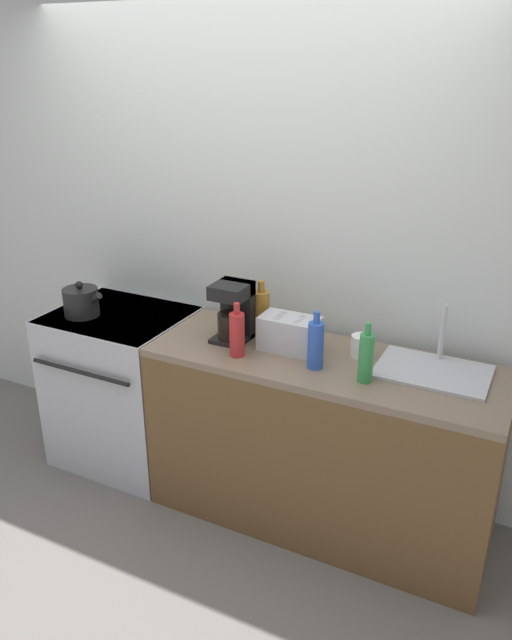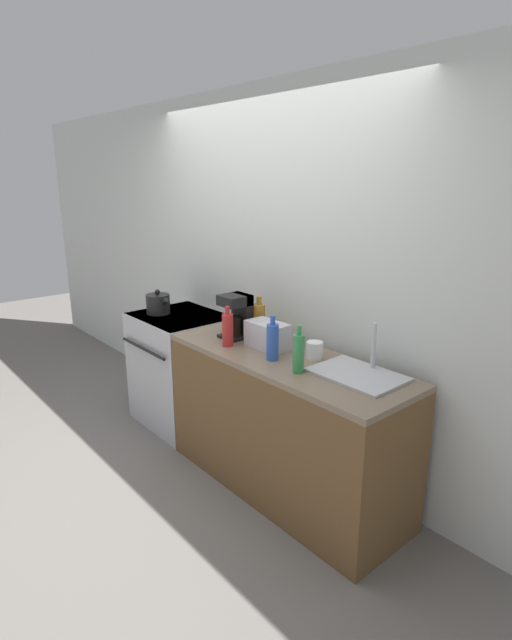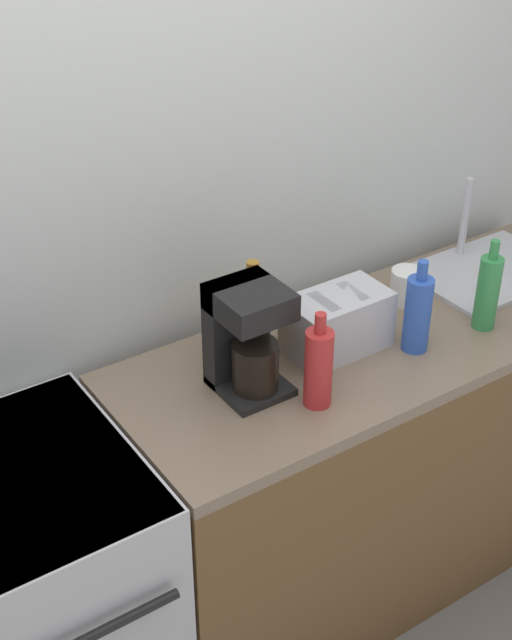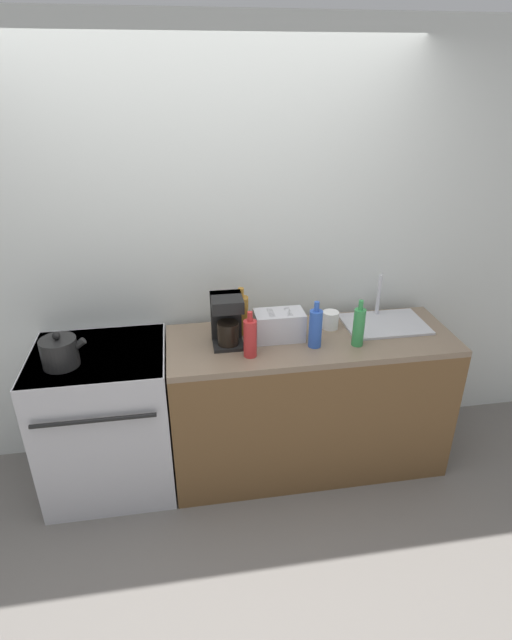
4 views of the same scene
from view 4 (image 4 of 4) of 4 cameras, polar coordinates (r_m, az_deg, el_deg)
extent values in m
plane|color=slate|center=(3.18, -4.17, -20.21)|extent=(12.00, 12.00, 0.00)
cube|color=silver|center=(3.05, -6.22, 6.89)|extent=(8.00, 0.05, 2.60)
cube|color=#B7B7BC|center=(3.15, -16.61, -10.89)|extent=(0.74, 0.63, 0.92)
cube|color=black|center=(2.91, -17.74, -3.83)|extent=(0.73, 0.62, 0.02)
cylinder|color=black|center=(2.83, -21.41, -5.29)|extent=(0.20, 0.20, 0.01)
cylinder|color=black|center=(2.77, -14.65, -4.91)|extent=(0.20, 0.20, 0.01)
cylinder|color=black|center=(3.06, -20.55, -2.71)|extent=(0.20, 0.20, 0.01)
cylinder|color=black|center=(3.00, -14.31, -2.30)|extent=(0.20, 0.20, 0.01)
cylinder|color=black|center=(2.73, -18.03, -10.89)|extent=(0.63, 0.02, 0.02)
cube|color=brown|center=(3.20, 5.97, -9.54)|extent=(1.69, 0.60, 0.88)
cube|color=#7A6651|center=(2.95, 6.38, -2.33)|extent=(1.69, 0.60, 0.04)
cylinder|color=black|center=(2.82, -21.54, -3.47)|extent=(0.19, 0.19, 0.16)
sphere|color=black|center=(2.77, -21.88, -1.70)|extent=(0.04, 0.04, 0.04)
cylinder|color=black|center=(2.78, -19.84, -2.81)|extent=(0.11, 0.04, 0.09)
cube|color=#BCBCC1|center=(2.88, 2.66, -0.63)|extent=(0.29, 0.16, 0.17)
cube|color=black|center=(2.84, 1.71, 0.75)|extent=(0.03, 0.11, 0.01)
cube|color=black|center=(2.86, 3.68, 0.88)|extent=(0.03, 0.11, 0.01)
cube|color=black|center=(2.86, -3.24, -2.62)|extent=(0.17, 0.19, 0.02)
cube|color=black|center=(2.85, -3.45, 0.45)|extent=(0.17, 0.06, 0.30)
cube|color=black|center=(2.74, -3.37, 2.02)|extent=(0.17, 0.19, 0.07)
cylinder|color=black|center=(2.80, -3.22, -1.50)|extent=(0.12, 0.12, 0.13)
cube|color=#B7B7BC|center=(3.17, 14.47, -0.43)|extent=(0.50, 0.35, 0.01)
cylinder|color=silver|center=(3.23, 13.84, 2.73)|extent=(0.02, 0.02, 0.28)
cylinder|color=#2D56B7|center=(2.81, 6.80, -1.00)|extent=(0.07, 0.07, 0.22)
cylinder|color=#2D56B7|center=(2.75, 6.95, 1.54)|extent=(0.03, 0.03, 0.05)
cylinder|color=#B72828|center=(2.69, -0.67, -2.14)|extent=(0.07, 0.07, 0.21)
cylinder|color=#B72828|center=(2.63, -0.69, 0.41)|extent=(0.03, 0.03, 0.05)
cylinder|color=#9E6B23|center=(2.93, -1.70, 0.55)|extent=(0.09, 0.09, 0.23)
cylinder|color=#9E6B23|center=(2.87, -1.73, 3.13)|extent=(0.03, 0.03, 0.06)
cylinder|color=#338C47|center=(2.86, 11.65, -0.84)|extent=(0.07, 0.07, 0.22)
cylinder|color=#338C47|center=(2.80, 11.91, 1.68)|extent=(0.03, 0.03, 0.06)
cylinder|color=white|center=(3.05, 8.49, 0.02)|extent=(0.10, 0.10, 0.11)
camera|label=1|loc=(1.63, 80.62, 0.90)|focal=35.00mm
camera|label=2|loc=(2.87, 70.15, 2.27)|focal=28.00mm
camera|label=3|loc=(1.22, -52.94, 16.07)|focal=50.00mm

